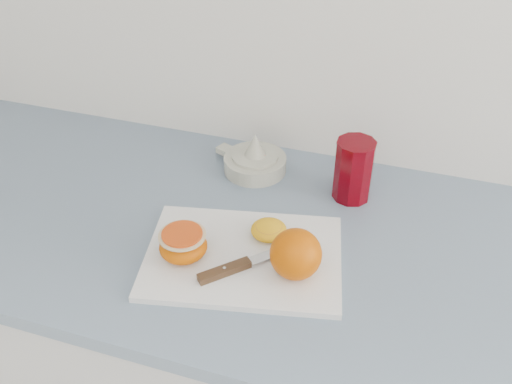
% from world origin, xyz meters
% --- Properties ---
extents(counter, '(2.57, 0.64, 0.89)m').
position_xyz_m(counter, '(-0.06, 1.70, 0.45)').
color(counter, silver).
rests_on(counter, ground).
extents(cutting_board, '(0.38, 0.31, 0.01)m').
position_xyz_m(cutting_board, '(-0.12, 1.62, 0.90)').
color(cutting_board, white).
rests_on(cutting_board, counter).
extents(whole_orange, '(0.09, 0.09, 0.09)m').
position_xyz_m(whole_orange, '(-0.02, 1.60, 0.95)').
color(whole_orange, '#D36500').
rests_on(whole_orange, cutting_board).
extents(half_orange, '(0.08, 0.08, 0.05)m').
position_xyz_m(half_orange, '(-0.22, 1.58, 0.93)').
color(half_orange, '#D36500').
rests_on(half_orange, cutting_board).
extents(squeezed_shell, '(0.07, 0.07, 0.03)m').
position_xyz_m(squeezed_shell, '(-0.09, 1.68, 0.92)').
color(squeezed_shell, '#ECA510').
rests_on(squeezed_shell, cutting_board).
extents(paring_knife, '(0.17, 0.17, 0.01)m').
position_xyz_m(paring_knife, '(-0.12, 1.58, 0.91)').
color(paring_knife, '#432818').
rests_on(paring_knife, cutting_board).
extents(citrus_juicer, '(0.17, 0.13, 0.09)m').
position_xyz_m(citrus_juicer, '(-0.19, 1.89, 0.91)').
color(citrus_juicer, beige).
rests_on(citrus_juicer, counter).
extents(red_tumbler, '(0.08, 0.08, 0.13)m').
position_xyz_m(red_tumbler, '(0.02, 1.86, 0.95)').
color(red_tumbler, '#5F010A').
rests_on(red_tumbler, counter).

